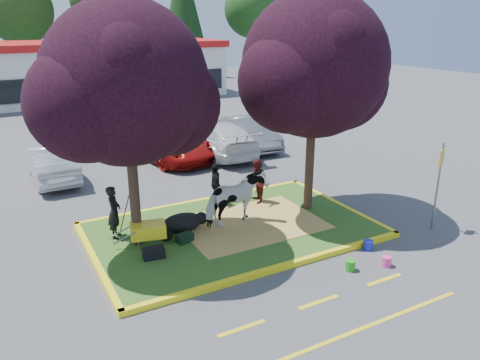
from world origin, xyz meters
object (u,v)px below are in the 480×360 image
calf (182,223)px  bucket_blue (368,245)px  cow (236,200)px  sign_post (439,177)px  car_silver (51,162)px  handler (114,212)px  wheelbarrow (148,230)px  bucket_green (350,265)px  bucket_pink (387,261)px

calf → bucket_blue: size_ratio=4.49×
cow → sign_post: bearing=-127.8°
car_silver → cow: bearing=118.0°
handler → wheelbarrow: (0.66, -0.97, -0.32)m
bucket_blue → bucket_green: bearing=-151.9°
wheelbarrow → sign_post: size_ratio=0.63×
cow → calf: size_ratio=1.55×
calf → bucket_blue: 5.34m
wheelbarrow → bucket_blue: size_ratio=6.16×
cow → calf: 1.74m
sign_post → bucket_pink: size_ratio=10.17×
calf → bucket_green: 4.95m
cow → wheelbarrow: bearing=81.8°
car_silver → bucket_blue: bearing=121.8°
wheelbarrow → bucket_pink: (5.12, -3.80, -0.46)m
wheelbarrow → handler: bearing=137.2°
cow → sign_post: size_ratio=0.71×
wheelbarrow → bucket_pink: size_ratio=6.45×
bucket_blue → sign_post: bearing=2.1°
calf → handler: 1.96m
bucket_green → bucket_pink: bearing=-16.4°
handler → bucket_green: (4.81, -4.49, -0.78)m
cow → sign_post: sign_post is taller
calf → handler: bearing=138.5°
wheelbarrow → bucket_green: 5.46m
handler → calf: bearing=-82.8°
calf → bucket_pink: calf is taller
sign_post → bucket_pink: sign_post is taller
calf → bucket_green: size_ratio=4.48×
bucket_pink → bucket_blue: bucket_blue is taller
handler → bucket_green: handler is taller
handler → bucket_pink: 7.54m
handler → sign_post: 9.50m
handler → sign_post: (8.69, -3.75, 0.76)m
bucket_green → wheelbarrow: bearing=139.7°
cow → bucket_pink: bearing=-158.1°
handler → sign_post: bearing=-89.0°
bucket_blue → handler: bearing=147.4°
calf → wheelbarrow: (-1.15, -0.41, 0.17)m
bucket_green → bucket_blue: (1.20, 0.64, -0.00)m
cow → bucket_green: bearing=-168.3°
bucket_green → bucket_pink: bucket_green is taller
wheelbarrow → calf: bearing=32.6°
handler → car_silver: handler is taller
handler → sign_post: size_ratio=0.57×
cow → car_silver: bearing=19.7°
handler → wheelbarrow: 1.22m
handler → wheelbarrow: size_ratio=0.90×
calf → car_silver: (-2.62, 7.23, 0.30)m
bucket_green → car_silver: (-5.62, 11.16, 0.58)m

